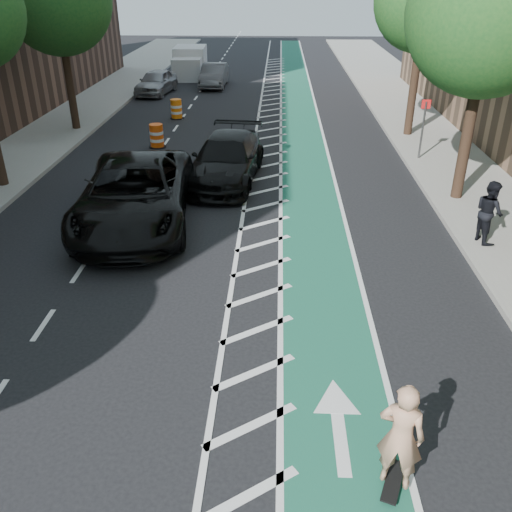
# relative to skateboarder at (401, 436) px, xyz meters

# --- Properties ---
(ground) EXTENTS (120.00, 120.00, 0.00)m
(ground) POSITION_rel_skateboarder_xyz_m (-3.70, 3.90, -1.03)
(ground) COLOR black
(ground) RESTS_ON ground
(bike_lane) EXTENTS (2.00, 90.00, 0.01)m
(bike_lane) POSITION_rel_skateboarder_xyz_m (-0.70, 13.90, -1.02)
(bike_lane) COLOR #185449
(bike_lane) RESTS_ON ground
(buffer_strip) EXTENTS (1.40, 90.00, 0.01)m
(buffer_strip) POSITION_rel_skateboarder_xyz_m (-2.20, 13.90, -1.02)
(buffer_strip) COLOR silver
(buffer_strip) RESTS_ON ground
(sidewalk_right) EXTENTS (5.00, 90.00, 0.15)m
(sidewalk_right) POSITION_rel_skateboarder_xyz_m (5.80, 13.90, -0.95)
(sidewalk_right) COLOR gray
(sidewalk_right) RESTS_ON ground
(curb_right) EXTENTS (0.12, 90.00, 0.16)m
(curb_right) POSITION_rel_skateboarder_xyz_m (3.35, 13.90, -0.95)
(curb_right) COLOR gray
(curb_right) RESTS_ON ground
(curb_left) EXTENTS (0.12, 90.00, 0.16)m
(curb_left) POSITION_rel_skateboarder_xyz_m (-10.75, 13.90, -0.95)
(curb_left) COLOR gray
(curb_left) RESTS_ON ground
(tree_r_c) EXTENTS (4.20, 4.20, 7.90)m
(tree_r_c) POSITION_rel_skateboarder_xyz_m (4.20, 11.90, 4.75)
(tree_r_c) COLOR #382619
(tree_r_c) RESTS_ON ground
(tree_r_d) EXTENTS (4.20, 4.20, 7.90)m
(tree_r_d) POSITION_rel_skateboarder_xyz_m (4.20, 19.90, 4.75)
(tree_r_d) COLOR #382619
(tree_r_d) RESTS_ON ground
(tree_l_d) EXTENTS (4.20, 4.20, 7.90)m
(tree_l_d) POSITION_rel_skateboarder_xyz_m (-11.60, 19.90, 4.75)
(tree_l_d) COLOR #382619
(tree_l_d) RESTS_ON ground
(sign_post) EXTENTS (0.35, 0.08, 2.47)m
(sign_post) POSITION_rel_skateboarder_xyz_m (3.90, 15.90, 0.33)
(sign_post) COLOR #4C4C4C
(sign_post) RESTS_ON ground
(skateboard) EXTENTS (0.52, 0.86, 0.11)m
(skateboard) POSITION_rel_skateboarder_xyz_m (-0.00, 0.00, -0.94)
(skateboard) COLOR black
(skateboard) RESTS_ON ground
(skateboarder) EXTENTS (0.78, 0.65, 1.83)m
(skateboarder) POSITION_rel_skateboarder_xyz_m (0.00, 0.00, 0.00)
(skateboarder) COLOR tan
(skateboarder) RESTS_ON skateboard
(suv_near) EXTENTS (3.83, 7.16, 1.91)m
(suv_near) POSITION_rel_skateboarder_xyz_m (-6.10, 9.42, -0.07)
(suv_near) COLOR black
(suv_near) RESTS_ON ground
(suv_far) EXTENTS (2.81, 5.79, 1.62)m
(suv_far) POSITION_rel_skateboarder_xyz_m (-3.70, 13.34, -0.21)
(suv_far) COLOR black
(suv_far) RESTS_ON ground
(car_silver) EXTENTS (2.29, 4.50, 1.47)m
(car_silver) POSITION_rel_skateboarder_xyz_m (-9.53, 29.04, -0.29)
(car_silver) COLOR #96969B
(car_silver) RESTS_ON ground
(car_grey) EXTENTS (1.64, 4.44, 1.45)m
(car_grey) POSITION_rel_skateboarder_xyz_m (-6.17, 31.67, -0.30)
(car_grey) COLOR #55555A
(car_grey) RESTS_ON ground
(pedestrian) EXTENTS (0.84, 0.98, 1.76)m
(pedestrian) POSITION_rel_skateboarder_xyz_m (4.00, 8.26, 0.01)
(pedestrian) COLOR black
(pedestrian) RESTS_ON sidewalk_right
(box_truck) EXTENTS (2.34, 4.90, 2.00)m
(box_truck) POSITION_rel_skateboarder_xyz_m (-8.38, 35.52, -0.10)
(box_truck) COLOR silver
(box_truck) RESTS_ON ground
(barrel_a) EXTENTS (0.65, 0.65, 0.88)m
(barrel_a) POSITION_rel_skateboarder_xyz_m (-7.02, 8.93, -0.61)
(barrel_a) COLOR #DE4A0B
(barrel_a) RESTS_ON ground
(barrel_b) EXTENTS (0.74, 0.74, 1.01)m
(barrel_b) POSITION_rel_skateboarder_xyz_m (-7.13, 17.46, -0.55)
(barrel_b) COLOR #F1510C
(barrel_b) RESTS_ON ground
(barrel_c) EXTENTS (0.73, 0.73, 0.99)m
(barrel_c) POSITION_rel_skateboarder_xyz_m (-7.17, 22.70, -0.56)
(barrel_c) COLOR orange
(barrel_c) RESTS_ON ground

